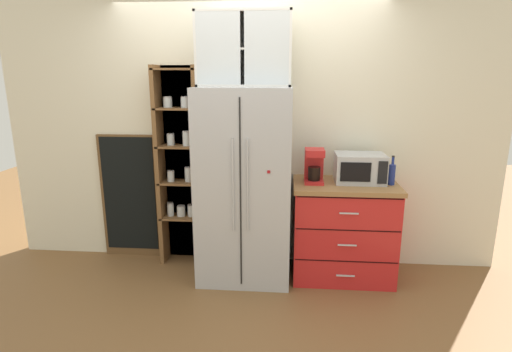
{
  "coord_description": "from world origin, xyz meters",
  "views": [
    {
      "loc": [
        0.4,
        -3.53,
        1.85
      ],
      "look_at": [
        0.1,
        0.01,
        0.96
      ],
      "focal_mm": 28.48,
      "sensor_mm": 36.0,
      "label": 1
    }
  ],
  "objects_px": {
    "microwave": "(360,168)",
    "mug_charcoal": "(346,179)",
    "bottle_cobalt": "(392,172)",
    "chalkboard_menu": "(130,196)",
    "coffee_maker": "(314,165)",
    "refrigerator": "(245,185)",
    "mug_cream": "(347,180)"
  },
  "relations": [
    {
      "from": "microwave",
      "to": "mug_charcoal",
      "type": "xyz_separation_m",
      "value": [
        -0.12,
        -0.05,
        -0.09
      ]
    },
    {
      "from": "bottle_cobalt",
      "to": "chalkboard_menu",
      "type": "bearing_deg",
      "value": 173.46
    },
    {
      "from": "chalkboard_menu",
      "to": "mug_charcoal",
      "type": "bearing_deg",
      "value": -7.25
    },
    {
      "from": "microwave",
      "to": "coffee_maker",
      "type": "relative_size",
      "value": 1.42
    },
    {
      "from": "microwave",
      "to": "coffee_maker",
      "type": "height_order",
      "value": "coffee_maker"
    },
    {
      "from": "coffee_maker",
      "to": "mug_charcoal",
      "type": "distance_m",
      "value": 0.31
    },
    {
      "from": "coffee_maker",
      "to": "chalkboard_menu",
      "type": "bearing_deg",
      "value": 171.95
    },
    {
      "from": "microwave",
      "to": "bottle_cobalt",
      "type": "xyz_separation_m",
      "value": [
        0.27,
        -0.07,
        -0.02
      ]
    },
    {
      "from": "coffee_maker",
      "to": "chalkboard_menu",
      "type": "xyz_separation_m",
      "value": [
        -1.84,
        0.26,
        -0.42
      ]
    },
    {
      "from": "refrigerator",
      "to": "microwave",
      "type": "distance_m",
      "value": 1.05
    },
    {
      "from": "coffee_maker",
      "to": "mug_cream",
      "type": "relative_size",
      "value": 2.78
    },
    {
      "from": "refrigerator",
      "to": "bottle_cobalt",
      "type": "bearing_deg",
      "value": 1.09
    },
    {
      "from": "chalkboard_menu",
      "to": "mug_cream",
      "type": "bearing_deg",
      "value": -8.5
    },
    {
      "from": "microwave",
      "to": "coffee_maker",
      "type": "distance_m",
      "value": 0.41
    },
    {
      "from": "chalkboard_menu",
      "to": "refrigerator",
      "type": "bearing_deg",
      "value": -14.44
    },
    {
      "from": "mug_charcoal",
      "to": "chalkboard_menu",
      "type": "distance_m",
      "value": 2.17
    },
    {
      "from": "refrigerator",
      "to": "coffee_maker",
      "type": "relative_size",
      "value": 5.66
    },
    {
      "from": "refrigerator",
      "to": "microwave",
      "type": "height_order",
      "value": "refrigerator"
    },
    {
      "from": "coffee_maker",
      "to": "microwave",
      "type": "bearing_deg",
      "value": 5.84
    },
    {
      "from": "bottle_cobalt",
      "to": "mug_charcoal",
      "type": "bearing_deg",
      "value": 177.32
    },
    {
      "from": "microwave",
      "to": "chalkboard_menu",
      "type": "distance_m",
      "value": 2.3
    },
    {
      "from": "bottle_cobalt",
      "to": "chalkboard_menu",
      "type": "height_order",
      "value": "chalkboard_menu"
    },
    {
      "from": "bottle_cobalt",
      "to": "chalkboard_menu",
      "type": "relative_size",
      "value": 0.2
    },
    {
      "from": "microwave",
      "to": "mug_cream",
      "type": "xyz_separation_m",
      "value": [
        -0.12,
        -0.1,
        -0.09
      ]
    },
    {
      "from": "microwave",
      "to": "bottle_cobalt",
      "type": "distance_m",
      "value": 0.28
    },
    {
      "from": "mug_charcoal",
      "to": "refrigerator",
      "type": "bearing_deg",
      "value": -177.29
    },
    {
      "from": "mug_cream",
      "to": "microwave",
      "type": "bearing_deg",
      "value": 39.29
    },
    {
      "from": "refrigerator",
      "to": "mug_cream",
      "type": "distance_m",
      "value": 0.91
    },
    {
      "from": "mug_charcoal",
      "to": "chalkboard_menu",
      "type": "height_order",
      "value": "chalkboard_menu"
    },
    {
      "from": "microwave",
      "to": "chalkboard_menu",
      "type": "height_order",
      "value": "chalkboard_menu"
    },
    {
      "from": "coffee_maker",
      "to": "mug_cream",
      "type": "xyz_separation_m",
      "value": [
        0.29,
        -0.06,
        -0.11
      ]
    },
    {
      "from": "bottle_cobalt",
      "to": "chalkboard_menu",
      "type": "distance_m",
      "value": 2.57
    }
  ]
}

